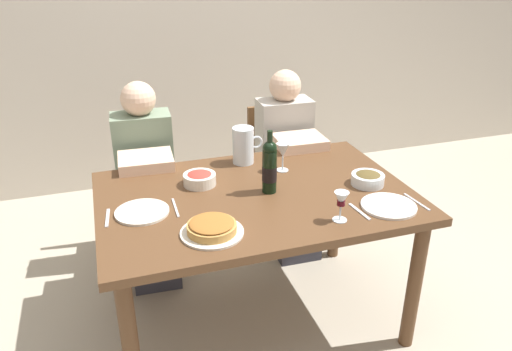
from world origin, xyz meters
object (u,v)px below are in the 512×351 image
object	(u,v)px
wine_glass_right_diner	(341,201)
dinner_plate_right_setting	(142,212)
dining_table	(256,210)
chair_left	(146,180)
salad_bowl	(200,178)
diner_left	(147,178)
water_pitcher	(243,147)
wine_bottle	(270,167)
olive_bowl	(368,178)
diner_right	(289,158)
baked_tart	(212,228)
chair_right	(277,162)
wine_glass_left_diner	(283,151)
dinner_plate_left_setting	(389,206)

from	to	relation	value
wine_glass_right_diner	dinner_plate_right_setting	xyz separation A→B (m)	(-0.81, 0.33, -0.09)
dining_table	chair_left	bearing A→B (deg)	116.42
salad_bowl	diner_left	distance (m)	0.56
water_pitcher	wine_bottle	bearing A→B (deg)	-87.69
olive_bowl	wine_glass_right_diner	size ratio (longest dim) A/B	1.20
wine_glass_right_diner	diner_right	distance (m)	1.07
wine_bottle	diner_right	xyz separation A→B (m)	(0.38, 0.67, -0.28)
baked_tart	chair_right	distance (m)	1.44
wine_glass_right_diner	olive_bowl	bearing A→B (deg)	43.51
wine_glass_left_diner	wine_bottle	bearing A→B (deg)	-124.85
dinner_plate_right_setting	diner_right	world-z (taller)	diner_right
olive_bowl	dinner_plate_right_setting	xyz separation A→B (m)	(-1.11, 0.05, -0.03)
water_pitcher	diner_right	size ratio (longest dim) A/B	0.17
water_pitcher	dinner_plate_left_setting	size ratio (longest dim) A/B	0.80
baked_tart	wine_glass_right_diner	distance (m)	0.56
salad_bowl	wine_glass_right_diner	distance (m)	0.74
dinner_plate_right_setting	diner_left	world-z (taller)	diner_left
dinner_plate_left_setting	chair_left	bearing A→B (deg)	128.93
wine_glass_left_diner	chair_right	size ratio (longest dim) A/B	0.18
water_pitcher	dinner_plate_left_setting	xyz separation A→B (m)	(0.48, -0.70, -0.08)
wine_bottle	dinner_plate_left_setting	size ratio (longest dim) A/B	1.24
wine_bottle	salad_bowl	size ratio (longest dim) A/B	1.92
diner_right	olive_bowl	bearing A→B (deg)	100.63
dining_table	olive_bowl	bearing A→B (deg)	-7.84
wine_glass_right_diner	dinner_plate_left_setting	xyz separation A→B (m)	(0.27, 0.04, -0.09)
wine_bottle	water_pitcher	world-z (taller)	wine_bottle
chair_left	wine_glass_right_diner	bearing A→B (deg)	122.70
wine_bottle	dinner_plate_right_setting	world-z (taller)	wine_bottle
baked_tart	diner_left	world-z (taller)	diner_left
wine_bottle	chair_right	size ratio (longest dim) A/B	0.36
baked_tart	dinner_plate_left_setting	bearing A→B (deg)	-1.90
salad_bowl	dinner_plate_left_setting	size ratio (longest dim) A/B	0.64
wine_bottle	wine_glass_left_diner	bearing A→B (deg)	55.15
salad_bowl	chair_right	size ratio (longest dim) A/B	0.19
water_pitcher	dinner_plate_right_setting	size ratio (longest dim) A/B	0.83
wine_bottle	wine_glass_right_diner	bearing A→B (deg)	-60.78
wine_glass_left_diner	diner_right	distance (m)	0.57
baked_tart	salad_bowl	bearing A→B (deg)	83.88
diner_left	chair_right	xyz separation A→B (m)	(0.91, 0.25, -0.12)
salad_bowl	baked_tart	bearing A→B (deg)	-96.12
chair_left	chair_right	size ratio (longest dim) A/B	1.00
diner_right	chair_right	bearing A→B (deg)	-89.72
dinner_plate_right_setting	wine_bottle	bearing A→B (deg)	2.29
dinner_plate_left_setting	diner_right	bearing A→B (deg)	95.23
wine_bottle	diner_right	size ratio (longest dim) A/B	0.27
wine_glass_left_diner	dining_table	bearing A→B (deg)	-135.81
water_pitcher	wine_glass_left_diner	world-z (taller)	water_pitcher
olive_bowl	wine_glass_left_diner	bearing A→B (deg)	139.72
wine_glass_right_diner	wine_glass_left_diner	bearing A→B (deg)	94.89
diner_left	olive_bowl	bearing A→B (deg)	147.15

